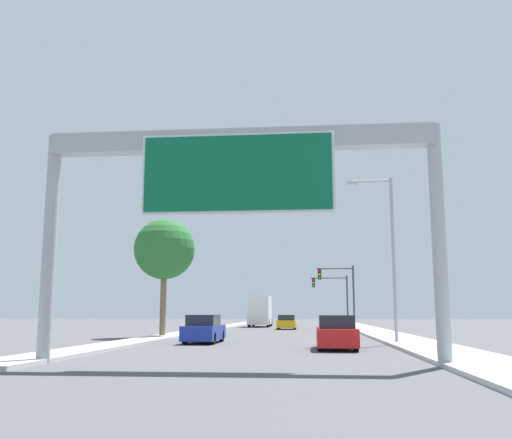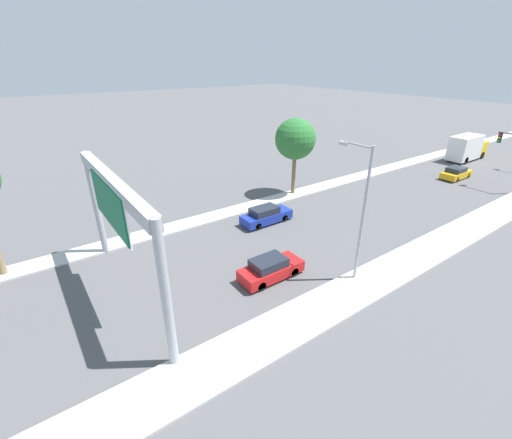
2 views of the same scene
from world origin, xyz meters
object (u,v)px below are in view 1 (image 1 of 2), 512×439
car_mid_right (336,333)px  truck_box_primary (260,311)px  car_far_right (287,322)px  traffic_light_near_intersection (342,287)px  car_near_center (204,330)px  traffic_light_mid_block (335,292)px  sign_gantry (238,176)px  street_lamp_right (388,245)px  palm_tree_background (165,250)px

car_mid_right → truck_box_primary: 41.67m
car_far_right → traffic_light_near_intersection: 6.65m
traffic_light_near_intersection → car_far_right: bearing=-175.9°
car_near_center → traffic_light_mid_block: traffic_light_mid_block is taller
sign_gantry → car_mid_right: 10.45m
car_far_right → street_lamp_right: 28.15m
truck_box_primary → street_lamp_right: (10.06, -36.58, 3.44)m
street_lamp_right → truck_box_primary: bearing=105.4°
car_mid_right → traffic_light_mid_block: bearing=87.5°
car_near_center → traffic_light_near_intersection: bearing=71.4°
car_far_right → truck_box_primary: 10.27m
sign_gantry → traffic_light_mid_block: sign_gantry is taller
traffic_light_near_intersection → car_mid_right: bearing=-93.8°
car_mid_right → car_far_right: bearing=96.3°
truck_box_primary → car_far_right: bearing=-69.9°
traffic_light_mid_block → sign_gantry: bearing=-96.1°
car_far_right → truck_box_primary: bearing=110.1°
truck_box_primary → palm_tree_background: palm_tree_background is taller
sign_gantry → car_far_right: sign_gantry is taller
palm_tree_background → street_lamp_right: 15.87m
traffic_light_mid_block → street_lamp_right: street_lamp_right is taller
palm_tree_background → traffic_light_mid_block: bearing=66.8°
palm_tree_background → car_mid_right: bearing=-46.5°
traffic_light_mid_block → traffic_light_near_intersection: bearing=-88.6°
car_mid_right → traffic_light_mid_block: 42.05m
sign_gantry → traffic_light_mid_block: 50.43m
car_near_center → traffic_light_mid_block: size_ratio=0.79×
car_far_right → sign_gantry: bearing=-90.0°
sign_gantry → car_mid_right: size_ratio=3.01×
traffic_light_mid_block → palm_tree_background: 32.93m
truck_box_primary → traffic_light_near_intersection: size_ratio=1.16×
traffic_light_mid_block → palm_tree_background: palm_tree_background is taller
traffic_light_near_intersection → traffic_light_mid_block: size_ratio=1.06×
sign_gantry → car_mid_right: bearing=66.9°
truck_box_primary → palm_tree_background: 29.98m
truck_box_primary → traffic_light_near_intersection: (9.10, -9.18, 2.44)m
street_lamp_right → palm_tree_background: bearing=153.1°
street_lamp_right → car_near_center: bearing=177.6°
car_far_right → traffic_light_mid_block: traffic_light_mid_block is taller
car_near_center → sign_gantry: bearing=-75.1°
sign_gantry → street_lamp_right: bearing=62.7°
sign_gantry → car_far_right: (0.00, 39.70, -5.46)m
car_far_right → traffic_light_near_intersection: traffic_light_near_intersection is taller
traffic_light_mid_block → street_lamp_right: (1.21, -37.39, 1.18)m
sign_gantry → street_lamp_right: (6.56, 12.71, -0.89)m
traffic_light_mid_block → car_far_right: bearing=-117.2°
car_mid_right → traffic_light_mid_block: (1.85, 41.88, 3.35)m
car_far_right → car_near_center: car_near_center is taller
traffic_light_near_intersection → street_lamp_right: bearing=-88.0°
car_near_center → traffic_light_mid_block: 38.17m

